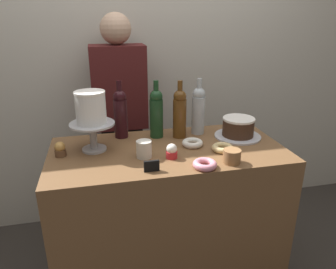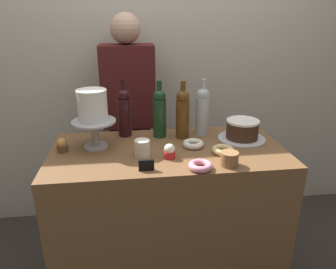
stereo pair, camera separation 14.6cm
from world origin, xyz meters
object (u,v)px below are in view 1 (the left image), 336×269
object	(u,v)px
barista_figure	(121,127)
price_sign_chalkboard	(152,166)
wine_bottle_clear	(198,110)
cupcake_vanilla	(172,151)
cupcake_caramel	(60,149)
wine_bottle_dark_red	(120,113)
donut_sugar	(193,143)
coffee_cup_ceramic	(144,149)
chocolate_round_cake	(238,127)
wine_bottle_green	(156,113)
wine_bottle_amber	(180,113)
donut_pink	(205,164)
cookie_stack	(232,156)
cake_stand_pedestal	(93,132)
donut_glazed	(223,148)
white_layer_cake	(91,107)

from	to	relation	value
barista_figure	price_sign_chalkboard	bearing A→B (deg)	-85.66
wine_bottle_clear	cupcake_vanilla	world-z (taller)	wine_bottle_clear
cupcake_caramel	wine_bottle_dark_red	bearing A→B (deg)	31.39
donut_sugar	coffee_cup_ceramic	world-z (taller)	coffee_cup_ceramic
donut_sugar	chocolate_round_cake	bearing A→B (deg)	13.25
wine_bottle_green	barista_figure	bearing A→B (deg)	110.48
wine_bottle_amber	donut_sugar	distance (m)	0.20
wine_bottle_amber	price_sign_chalkboard	size ratio (longest dim) A/B	4.65
barista_figure	wine_bottle_amber	bearing A→B (deg)	-58.62
wine_bottle_green	price_sign_chalkboard	bearing A→B (deg)	-103.87
cupcake_vanilla	barista_figure	distance (m)	0.79
donut_pink	coffee_cup_ceramic	world-z (taller)	coffee_cup_ceramic
wine_bottle_clear	cookie_stack	world-z (taller)	wine_bottle_clear
price_sign_chalkboard	wine_bottle_amber	bearing A→B (deg)	59.25
chocolate_round_cake	cupcake_caramel	bearing A→B (deg)	-177.34
wine_bottle_clear	cupcake_caramel	bearing A→B (deg)	-168.35
cake_stand_pedestal	cookie_stack	distance (m)	0.70
donut_glazed	donut_pink	bearing A→B (deg)	-133.54
wine_bottle_green	cupcake_vanilla	bearing A→B (deg)	-86.82
white_layer_cake	donut_glazed	bearing A→B (deg)	-13.60
cookie_stack	donut_sugar	bearing A→B (deg)	117.05
donut_pink	barista_figure	size ratio (longest dim) A/B	0.07
wine_bottle_clear	wine_bottle_dark_red	xyz separation A→B (m)	(-0.44, 0.04, 0.00)
chocolate_round_cake	wine_bottle_dark_red	world-z (taller)	wine_bottle_dark_red
cake_stand_pedestal	cupcake_vanilla	size ratio (longest dim) A/B	3.05
cake_stand_pedestal	wine_bottle_amber	xyz separation A→B (m)	(0.48, 0.09, 0.04)
chocolate_round_cake	wine_bottle_clear	size ratio (longest dim) A/B	0.55
wine_bottle_clear	barista_figure	bearing A→B (deg)	132.73
chocolate_round_cake	coffee_cup_ceramic	size ratio (longest dim) A/B	2.12
wine_bottle_dark_red	barista_figure	bearing A→B (deg)	86.21
donut_pink	price_sign_chalkboard	distance (m)	0.25
donut_glazed	white_layer_cake	bearing A→B (deg)	166.40
wine_bottle_clear	cupcake_vanilla	distance (m)	0.40
cake_stand_pedestal	chocolate_round_cake	distance (m)	0.81
white_layer_cake	wine_bottle_clear	xyz separation A→B (m)	(0.60, 0.12, -0.09)
wine_bottle_clear	wine_bottle_dark_red	distance (m)	0.45
cupcake_caramel	donut_pink	distance (m)	0.72
cake_stand_pedestal	donut_pink	size ratio (longest dim) A/B	2.02
white_layer_cake	price_sign_chalkboard	bearing A→B (deg)	-50.22
white_layer_cake	cupcake_caramel	bearing A→B (deg)	-167.82
wine_bottle_dark_red	white_layer_cake	bearing A→B (deg)	-134.24
cake_stand_pedestal	donut_sugar	size ratio (longest dim) A/B	2.02
wine_bottle_clear	donut_sugar	size ratio (longest dim) A/B	2.91
white_layer_cake	price_sign_chalkboard	world-z (taller)	white_layer_cake
wine_bottle_dark_red	price_sign_chalkboard	world-z (taller)	wine_bottle_dark_red
wine_bottle_amber	wine_bottle_green	xyz separation A→B (m)	(-0.13, 0.03, 0.00)
wine_bottle_clear	donut_glazed	world-z (taller)	wine_bottle_clear
chocolate_round_cake	wine_bottle_green	distance (m)	0.47
wine_bottle_dark_red	donut_sugar	distance (m)	0.44
cupcake_caramel	price_sign_chalkboard	xyz separation A→B (m)	(0.41, -0.26, -0.01)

